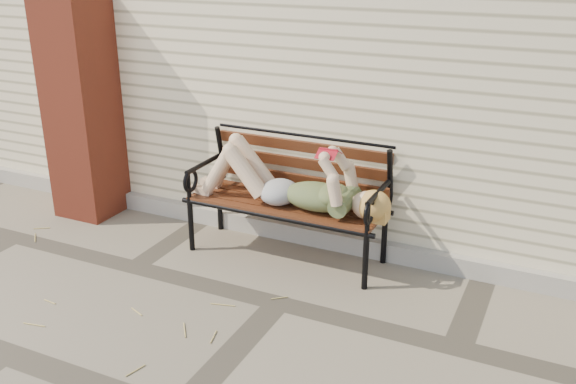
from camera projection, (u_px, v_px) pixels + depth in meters
The scene contains 7 objects.
ground at pixel (278, 303), 4.51m from camera, with size 80.00×80.00×0.00m, color gray.
house_wall at pixel (407, 34), 6.49m from camera, with size 8.00×4.00×3.00m, color beige.
foundation_strip at pixel (330, 239), 5.30m from camera, with size 8.00×0.10×0.15m, color #AAA299.
brick_pillar at pixel (82, 107), 5.69m from camera, with size 0.50×0.50×2.00m, color maroon.
garden_bench at pixel (291, 181), 5.05m from camera, with size 1.69×0.67×1.10m.
reading_woman at pixel (286, 182), 4.92m from camera, with size 1.60×0.36×0.50m.
straw_scatter at pixel (58, 275), 4.88m from camera, with size 2.80×1.73×0.01m.
Camera 1 is at (1.73, -3.51, 2.37)m, focal length 40.00 mm.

